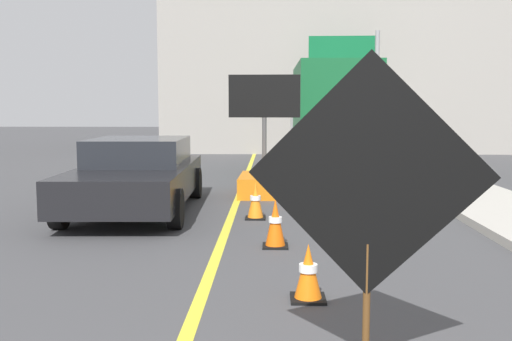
% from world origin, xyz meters
% --- Properties ---
extents(lane_center_stripe, '(0.14, 36.00, 0.01)m').
position_xyz_m(lane_center_stripe, '(0.00, 6.00, 0.00)').
color(lane_center_stripe, yellow).
rests_on(lane_center_stripe, ground).
extents(roadwork_sign, '(1.61, 0.33, 2.33)m').
position_xyz_m(roadwork_sign, '(1.38, 2.82, 1.47)').
color(roadwork_sign, '#593819').
rests_on(roadwork_sign, ground).
extents(arrow_board_trailer, '(1.60, 1.82, 2.70)m').
position_xyz_m(arrow_board_trailer, '(0.57, 11.98, 0.48)').
color(arrow_board_trailer, orange).
rests_on(arrow_board_trailer, ground).
extents(box_truck, '(2.43, 6.94, 3.26)m').
position_xyz_m(box_truck, '(2.59, 17.44, 1.78)').
color(box_truck, black).
rests_on(box_truck, ground).
extents(pickup_car, '(2.23, 4.99, 1.38)m').
position_xyz_m(pickup_car, '(-1.82, 9.87, 0.70)').
color(pickup_car, black).
rests_on(pickup_car, ground).
extents(highway_guide_sign, '(2.79, 0.20, 5.00)m').
position_xyz_m(highway_guide_sign, '(4.11, 22.22, 3.42)').
color(highway_guide_sign, gray).
rests_on(highway_guide_sign, ground).
extents(far_building_block, '(19.12, 9.42, 10.73)m').
position_xyz_m(far_building_block, '(5.46, 28.29, 5.37)').
color(far_building_block, gray).
rests_on(far_building_block, ground).
extents(traffic_cone_near_sign, '(0.36, 0.36, 0.59)m').
position_xyz_m(traffic_cone_near_sign, '(1.11, 4.75, 0.29)').
color(traffic_cone_near_sign, black).
rests_on(traffic_cone_near_sign, ground).
extents(traffic_cone_mid_lane, '(0.36, 0.36, 0.69)m').
position_xyz_m(traffic_cone_mid_lane, '(0.79, 7.01, 0.34)').
color(traffic_cone_mid_lane, black).
rests_on(traffic_cone_mid_lane, ground).
extents(traffic_cone_far_lane, '(0.36, 0.36, 0.66)m').
position_xyz_m(traffic_cone_far_lane, '(0.45, 9.10, 0.32)').
color(traffic_cone_far_lane, black).
rests_on(traffic_cone_far_lane, ground).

